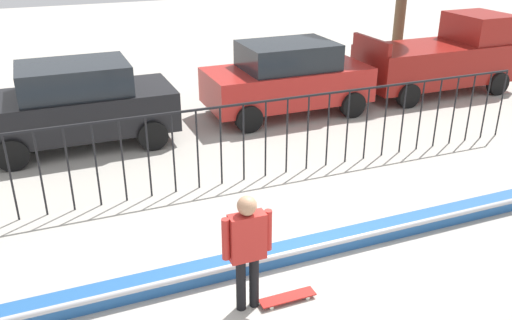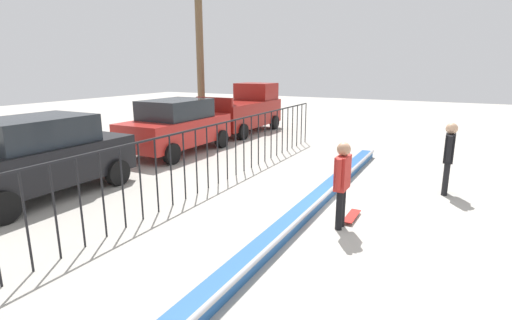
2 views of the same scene
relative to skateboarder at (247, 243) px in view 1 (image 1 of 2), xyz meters
The scene contains 8 objects.
ground_plane 1.36m from the skateboarder, 12.95° to the left, with size 60.00×60.00×0.00m, color #ADA89E.
bowl_coping_ledge 1.49m from the skateboarder, 42.24° to the left, with size 11.00×0.41×0.27m.
perimeter_fence 3.78m from the skateboarder, 76.36° to the left, with size 14.04×0.04×1.61m.
skateboarder is the anchor object (origin of this frame).
skateboard 1.10m from the skateboarder, ahead, with size 0.80×0.20×0.07m.
parked_car_black 7.01m from the skateboarder, 101.86° to the left, with size 4.30×2.12×1.90m.
parked_car_red 8.06m from the skateboarder, 61.15° to the left, with size 4.30×2.12×1.90m.
pickup_truck 11.53m from the skateboarder, 38.49° to the left, with size 4.70×2.12×2.24m.
Camera 1 is at (-3.02, -5.71, 4.79)m, focal length 38.13 mm.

